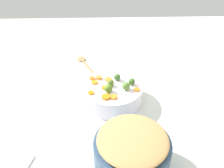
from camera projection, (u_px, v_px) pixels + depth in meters
tabletop at (106, 110)px, 1.16m from camera, size 2.40×2.40×0.02m
serving_bowl_carrots at (112, 93)px, 1.17m from camera, size 0.29×0.29×0.09m
metal_pot at (131, 154)px, 0.86m from camera, size 0.27×0.27×0.13m
stuffing_mound at (132, 140)px, 0.81m from camera, size 0.25×0.25×0.03m
carrot_slice_0 at (106, 97)px, 1.07m from camera, size 0.05×0.05×0.01m
carrot_slice_1 at (94, 82)px, 1.16m from camera, size 0.04×0.04×0.01m
carrot_slice_2 at (136, 90)px, 1.11m from camera, size 0.03×0.03×0.01m
carrot_slice_3 at (104, 87)px, 1.12m from camera, size 0.03×0.03×0.01m
carrot_slice_4 at (113, 97)px, 1.07m from camera, size 0.04×0.04×0.01m
carrot_slice_5 at (92, 78)px, 1.19m from camera, size 0.04×0.04×0.01m
carrot_slice_6 at (99, 78)px, 1.19m from camera, size 0.04×0.04×0.01m
carrot_slice_7 at (108, 79)px, 1.18m from camera, size 0.04×0.04×0.01m
carrot_slice_8 at (91, 93)px, 1.09m from camera, size 0.03×0.03×0.01m
brussels_sprout_0 at (110, 83)px, 1.13m from camera, size 0.03×0.03×0.03m
brussels_sprout_1 at (131, 81)px, 1.14m from camera, size 0.03×0.03×0.03m
brussels_sprout_2 at (126, 86)px, 1.11m from camera, size 0.04×0.04×0.04m
brussels_sprout_3 at (117, 77)px, 1.17m from camera, size 0.03×0.03×0.03m
brussels_sprout_4 at (108, 88)px, 1.09m from camera, size 0.04×0.04×0.04m
wooden_spoon at (84, 63)px, 1.48m from camera, size 0.17×0.29×0.01m
dish_towel at (8, 164)px, 0.89m from camera, size 0.18×0.15×0.01m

